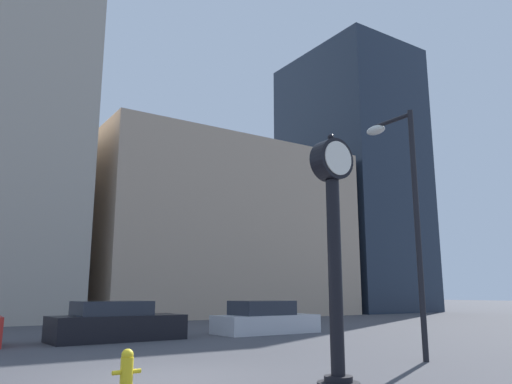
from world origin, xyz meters
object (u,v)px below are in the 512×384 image
street_lamp_right (403,191)px  fire_hydrant_near (127,369)px  car_black (116,324)px  car_silver (265,320)px  street_clock (334,241)px

street_lamp_right → fire_hydrant_near: bearing=178.8°
fire_hydrant_near → street_lamp_right: size_ratio=0.11×
car_black → fire_hydrant_near: 9.12m
car_silver → fire_hydrant_near: (-8.68, -8.49, -0.20)m
car_silver → street_lamp_right: bearing=-101.9°
car_black → car_silver: size_ratio=1.06×
car_black → fire_hydrant_near: car_black is taller
car_black → car_silver: bearing=-4.4°
car_silver → fire_hydrant_near: 12.14m
fire_hydrant_near → street_clock: bearing=-32.8°
car_silver → street_lamp_right: size_ratio=0.68×
street_clock → car_silver: street_clock is taller
car_silver → street_lamp_right: street_lamp_right is taller
street_clock → car_black: size_ratio=1.00×
street_clock → fire_hydrant_near: bearing=147.2°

